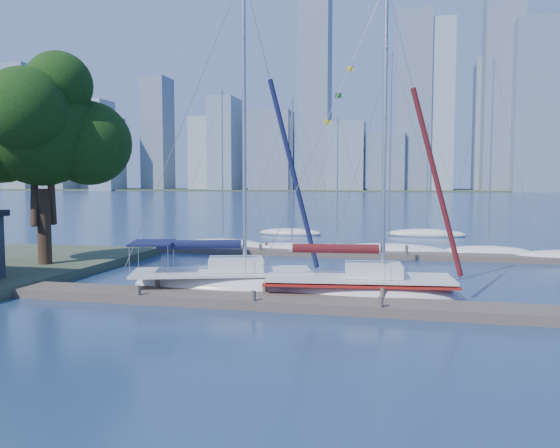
# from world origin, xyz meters

# --- Properties ---
(ground) EXTENTS (700.00, 700.00, 0.00)m
(ground) POSITION_xyz_m (0.00, 0.00, 0.00)
(ground) COLOR navy
(ground) RESTS_ON ground
(near_dock) EXTENTS (26.00, 2.00, 0.40)m
(near_dock) POSITION_xyz_m (0.00, 0.00, 0.20)
(near_dock) COLOR #4A4036
(near_dock) RESTS_ON ground
(far_dock) EXTENTS (30.00, 1.80, 0.36)m
(far_dock) POSITION_xyz_m (2.00, 16.00, 0.18)
(far_dock) COLOR #4A4036
(far_dock) RESTS_ON ground
(far_shore) EXTENTS (800.00, 100.00, 1.50)m
(far_shore) POSITION_xyz_m (0.00, 320.00, 0.00)
(far_shore) COLOR #38472D
(far_shore) RESTS_ON ground
(tree) EXTENTS (8.99, 8.21, 12.16)m
(tree) POSITION_xyz_m (-13.93, 5.31, 8.24)
(tree) COLOR #322416
(tree) RESTS_ON ground
(sailboat_navy) EXTENTS (9.28, 5.47, 15.09)m
(sailboat_navy) POSITION_xyz_m (-2.33, 2.16, 1.17)
(sailboat_navy) COLOR silver
(sailboat_navy) RESTS_ON ground
(sailboat_maroon) EXTENTS (8.91, 3.81, 14.03)m
(sailboat_maroon) POSITION_xyz_m (3.95, 2.19, 1.08)
(sailboat_maroon) COLOR silver
(sailboat_maroon) RESTS_ON ground
(bg_boat_0) EXTENTS (7.41, 4.25, 12.47)m
(bg_boat_0) POSITION_xyz_m (-7.84, 18.34, 0.26)
(bg_boat_0) COLOR silver
(bg_boat_0) RESTS_ON ground
(bg_boat_1) EXTENTS (8.03, 2.72, 11.51)m
(bg_boat_1) POSITION_xyz_m (-2.17, 17.32, 0.23)
(bg_boat_1) COLOR silver
(bg_boat_1) RESTS_ON ground
(bg_boat_2) EXTENTS (5.69, 2.42, 10.02)m
(bg_boat_2) POSITION_xyz_m (1.06, 17.79, 0.22)
(bg_boat_2) COLOR silver
(bg_boat_2) RESTS_ON ground
(bg_boat_3) EXTENTS (8.73, 5.51, 14.52)m
(bg_boat_3) POSITION_xyz_m (4.77, 17.70, 0.28)
(bg_boat_3) COLOR silver
(bg_boat_3) RESTS_ON ground
(bg_boat_4) EXTENTS (6.46, 2.92, 13.86)m
(bg_boat_4) POSITION_xyz_m (11.55, 18.40, 0.27)
(bg_boat_4) COLOR silver
(bg_boat_4) RESTS_ON ground
(bg_boat_6) EXTENTS (6.11, 1.94, 11.68)m
(bg_boat_6) POSITION_xyz_m (-4.99, 30.15, 0.24)
(bg_boat_6) COLOR silver
(bg_boat_6) RESTS_ON ground
(bg_boat_7) EXTENTS (7.50, 2.65, 10.93)m
(bg_boat_7) POSITION_xyz_m (7.86, 31.68, 0.23)
(bg_boat_7) COLOR silver
(bg_boat_7) RESTS_ON ground
(skyline) EXTENTS (502.04, 51.31, 111.65)m
(skyline) POSITION_xyz_m (22.66, 290.41, 36.28)
(skyline) COLOR gray
(skyline) RESTS_ON ground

